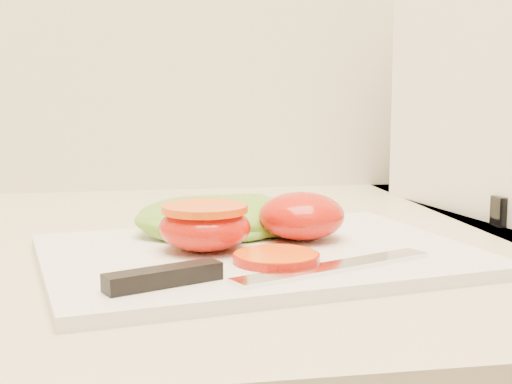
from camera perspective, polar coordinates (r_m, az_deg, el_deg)
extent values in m
cube|color=#BFB495|center=(0.68, 4.42, -4.69)|extent=(3.92, 0.65, 0.03)
cube|color=silver|center=(0.57, 0.17, -5.08)|extent=(0.37, 0.30, 0.01)
ellipsoid|color=red|center=(0.61, 3.66, -1.92)|extent=(0.07, 0.07, 0.04)
ellipsoid|color=red|center=(0.57, -4.12, -2.86)|extent=(0.07, 0.07, 0.04)
cylinder|color=#E23000|center=(0.57, -4.14, -1.33)|extent=(0.07, 0.07, 0.01)
cylinder|color=orange|center=(0.53, 1.63, -5.27)|extent=(0.06, 0.06, 0.01)
ellipsoid|color=#7EB42F|center=(0.63, -3.24, -2.16)|extent=(0.15, 0.11, 0.03)
ellipsoid|color=#7EB42F|center=(0.65, 0.18, -1.86)|extent=(0.14, 0.15, 0.03)
cube|color=silver|center=(0.52, 6.35, -5.96)|extent=(0.16, 0.09, 0.00)
cube|color=black|center=(0.47, -7.40, -6.74)|extent=(0.08, 0.05, 0.01)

